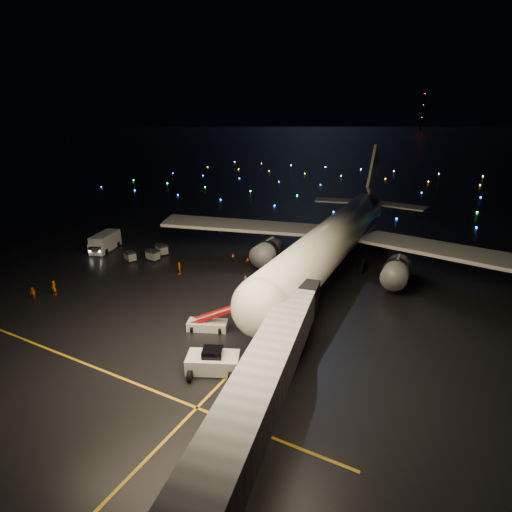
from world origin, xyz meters
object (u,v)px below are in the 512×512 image
Objects in this scene: airliner at (341,212)px; crew_a at (54,288)px; belt_loader at (207,317)px; crew_b at (33,293)px; crew_c at (180,268)px; baggage_cart_1 at (130,256)px; pushback_tug at (213,360)px; baggage_cart_0 at (162,249)px; baggage_cart_2 at (153,255)px; service_truck at (106,242)px.

airliner reaches higher than crew_a.
crew_b is (-23.92, -4.02, -0.75)m from belt_loader.
crew_c reaches higher than baggage_cart_1.
pushback_tug reaches higher than crew_a.
baggage_cart_0 is 1.05× the size of baggage_cart_2.
service_truck reaches higher than baggage_cart_2.
crew_b is 0.77× the size of baggage_cart_0.
pushback_tug reaches higher than crew_c.
crew_c is (18.38, -2.98, -0.56)m from service_truck.
baggage_cart_0 is (-21.18, 17.26, -0.66)m from belt_loader.
pushback_tug is at bearing -35.81° from baggage_cart_2.
pushback_tug is 3.02× the size of crew_b.
belt_loader is at bearing -31.98° from baggage_cart_2.
baggage_cart_1 is at bearing -142.21° from baggage_cart_2.
crew_a is 19.22m from baggage_cart_0.
baggage_cart_1 is (-29.97, -14.14, -7.60)m from airliner.
crew_c is at bearing 57.90° from crew_b.
belt_loader reaches higher than baggage_cart_1.
baggage_cart_1 is at bearing -35.61° from service_truck.
baggage_cart_0 is (-25.91, 23.22, -0.25)m from pushback_tug.
service_truck is (-31.30, 14.56, -0.02)m from belt_loader.
crew_a is 1.04× the size of baggage_cart_1.
crew_a is (-27.40, 4.06, -0.15)m from pushback_tug.
belt_loader is 3.38× the size of baggage_cart_1.
crew_b is (7.38, -18.58, -0.73)m from service_truck.
crew_b is at bearing -88.19° from service_truck.
baggage_cart_0 reaches higher than baggage_cart_1.
pushback_tug is 0.75× the size of belt_loader.
baggage_cart_2 is (2.94, 2.04, 0.03)m from baggage_cart_1.
airliner is 30.62× the size of baggage_cart_2.
baggage_cart_1 is at bearing 122.49° from pushback_tug.
crew_a reaches higher than crew_c.
airliner is 31.37× the size of crew_c.
airliner is at bearing 36.45° from crew_a.
belt_loader is (-6.46, -26.51, -6.86)m from airliner.
pushback_tug is 2.52× the size of baggage_cart_1.
airliner is 12.60× the size of pushback_tug.
baggage_cart_2 is at bearing 122.81° from belt_loader.
baggage_cart_1 is (7.78, -2.20, -0.71)m from service_truck.
crew_b is at bearing -128.80° from crew_a.
baggage_cart_1 is (0.41, 16.38, 0.01)m from crew_b.
belt_loader is 22.75m from crew_a.
service_truck is at bearing -138.07° from crew_c.
baggage_cart_0 is at bearing -4.93° from service_truck.
airliner is 31.78× the size of baggage_cart_1.
crew_c is (-12.91, 11.58, -0.58)m from belt_loader.
airliner is at bearing 54.11° from belt_loader.
baggage_cart_1 is 0.96× the size of baggage_cart_2.
baggage_cart_2 is at bearing 54.85° from baggage_cart_1.
baggage_cart_0 is at bearing 84.51° from baggage_cart_1.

